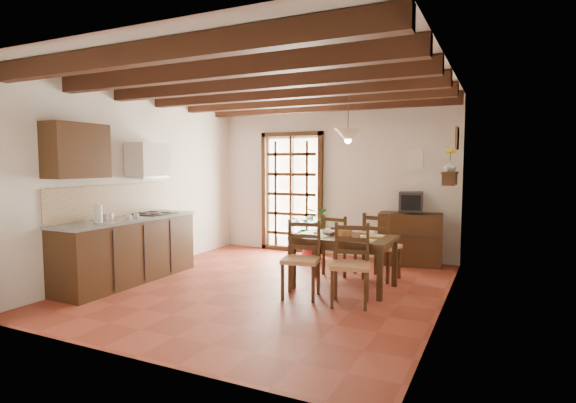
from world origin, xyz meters
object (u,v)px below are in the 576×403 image
Objects in this scene: dining_table at (344,243)px; pendant_lamp at (348,134)px; sideboard at (410,239)px; crt_tv at (411,202)px; chair_far_left at (339,256)px; potted_plant at (311,226)px; chair_near_left at (301,274)px; kitchen_counter at (128,249)px; chair_near_right at (350,280)px; chair_far_right at (381,258)px.

pendant_lamp reaches higher than dining_table.
sideboard is 2.36× the size of crt_tv.
potted_plant reaches higher than chair_far_left.
pendant_lamp is at bearing 53.74° from chair_near_left.
pendant_lamp is at bearing -52.13° from potted_plant.
crt_tv is 0.23× the size of potted_plant.
chair_near_right is (3.19, 0.35, -0.17)m from kitchen_counter.
crt_tv is at bearing 71.50° from chair_near_right.
pendant_lamp is at bearing 127.93° from chair_far_left.
crt_tv is at bearing 58.46° from chair_near_left.
crt_tv is at bearing -117.64° from chair_far_left.
dining_table is 0.70× the size of potted_plant.
crt_tv is at bearing -86.38° from chair_far_right.
kitchen_counter is 1.18× the size of potted_plant.
chair_far_right is (0.04, 1.33, 0.00)m from chair_near_right.
sideboard is at bearing 72.09° from pendant_lamp.
pendant_lamp reaches higher than kitchen_counter.
pendant_lamp is at bearing 98.44° from chair_near_right.
chair_near_right is 0.51× the size of potted_plant.
chair_far_left is 0.48× the size of potted_plant.
chair_near_left is at bearing 8.35° from kitchen_counter.
sideboard is at bearing 74.83° from dining_table.
chair_near_right is at bearing 124.11° from chair_far_left.
crt_tv is at bearing 39.35° from kitchen_counter.
pendant_lamp is at bearing -114.44° from sideboard.
pendant_lamp is (0.00, 0.10, 1.46)m from dining_table.
kitchen_counter is 3.14m from potted_plant.
chair_near_left is at bearing 165.40° from chair_near_right.
dining_table is 3.08× the size of crt_tv.
potted_plant is (-1.45, 2.25, 0.27)m from chair_near_right.
dining_table is 0.81m from chair_far_left.
pendant_lamp is (-0.34, -0.56, 1.77)m from chair_far_right.
sideboard is (0.55, 1.80, -0.19)m from dining_table.
chair_near_left is 0.65m from chair_near_right.
chair_far_left is 1.08× the size of pendant_lamp.
sideboard reaches higher than dining_table.
chair_far_left is 1.42m from sideboard.
chair_near_left is at bearing -119.10° from crt_tv.
chair_near_left reaches higher than chair_far_left.
chair_far_left is at bearing 76.77° from chair_near_left.
dining_table is at bearing -53.94° from potted_plant.
chair_near_left is 2.38m from potted_plant.
dining_table is 0.80m from chair_far_right.
dining_table is 1.36× the size of chair_far_right.
chair_near_left is at bearing 98.02° from chair_far_left.
chair_far_left is (2.58, 1.71, -0.19)m from kitchen_counter.
chair_far_left is 0.94× the size of chair_far_right.
chair_near_right is 1.06× the size of chair_far_left.
pendant_lamp reaches higher than chair_near_left.
sideboard is (0.90, 2.45, 0.13)m from chair_near_left.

